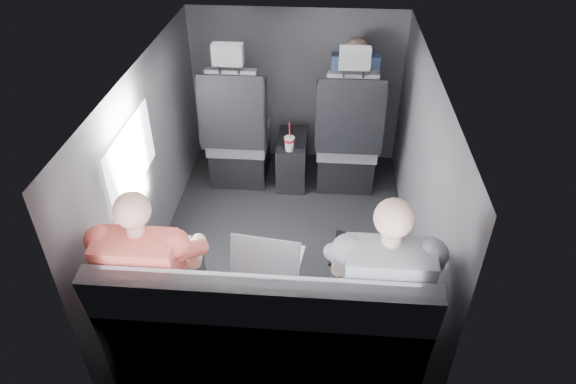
# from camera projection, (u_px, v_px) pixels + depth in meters

# --- Properties ---
(floor) EXTENTS (2.60, 2.60, 0.00)m
(floor) POSITION_uv_depth(u_px,v_px,m) (284.00, 245.00, 3.77)
(floor) COLOR black
(floor) RESTS_ON ground
(ceiling) EXTENTS (2.60, 2.60, 0.00)m
(ceiling) POSITION_uv_depth(u_px,v_px,m) (282.00, 71.00, 2.98)
(ceiling) COLOR #B2B2AD
(ceiling) RESTS_ON panel_back
(panel_left) EXTENTS (0.02, 2.60, 1.35)m
(panel_left) POSITION_uv_depth(u_px,v_px,m) (149.00, 162.00, 3.43)
(panel_left) COLOR #56565B
(panel_left) RESTS_ON floor
(panel_right) EXTENTS (0.02, 2.60, 1.35)m
(panel_right) POSITION_uv_depth(u_px,v_px,m) (421.00, 174.00, 3.32)
(panel_right) COLOR #56565B
(panel_right) RESTS_ON floor
(panel_front) EXTENTS (1.80, 0.02, 1.35)m
(panel_front) POSITION_uv_depth(u_px,v_px,m) (296.00, 87.00, 4.43)
(panel_front) COLOR #56565B
(panel_front) RESTS_ON floor
(panel_back) EXTENTS (1.80, 0.02, 1.35)m
(panel_back) POSITION_uv_depth(u_px,v_px,m) (258.00, 323.00, 2.32)
(panel_back) COLOR #56565B
(panel_back) RESTS_ON floor
(side_window) EXTENTS (0.02, 0.75, 0.42)m
(side_window) POSITION_uv_depth(u_px,v_px,m) (132.00, 157.00, 3.06)
(side_window) COLOR white
(side_window) RESTS_ON panel_left
(seatbelt) EXTENTS (0.35, 0.11, 0.59)m
(seatbelt) POSITION_uv_depth(u_px,v_px,m) (351.00, 108.00, 3.82)
(seatbelt) COLOR black
(seatbelt) RESTS_ON front_seat_right
(front_seat_left) EXTENTS (0.52, 0.58, 1.26)m
(front_seat_left) POSITION_uv_depth(u_px,v_px,m) (238.00, 139.00, 4.24)
(front_seat_left) COLOR black
(front_seat_left) RESTS_ON floor
(front_seat_right) EXTENTS (0.52, 0.58, 1.26)m
(front_seat_right) POSITION_uv_depth(u_px,v_px,m) (347.00, 143.00, 4.19)
(front_seat_right) COLOR black
(front_seat_right) RESTS_ON floor
(center_console) EXTENTS (0.24, 0.48, 0.41)m
(center_console) POSITION_uv_depth(u_px,v_px,m) (292.00, 159.00, 4.36)
(center_console) COLOR black
(center_console) RESTS_ON floor
(rear_bench) EXTENTS (1.60, 0.57, 0.92)m
(rear_bench) POSITION_uv_depth(u_px,v_px,m) (266.00, 334.00, 2.73)
(rear_bench) COLOR slate
(rear_bench) RESTS_ON floor
(soda_cup) EXTENTS (0.09, 0.09, 0.26)m
(soda_cup) POSITION_uv_depth(u_px,v_px,m) (289.00, 143.00, 4.06)
(soda_cup) COLOR white
(soda_cup) RESTS_ON center_console
(laptop_white) EXTENTS (0.35, 0.37, 0.22)m
(laptop_white) POSITION_uv_depth(u_px,v_px,m) (164.00, 254.00, 2.76)
(laptop_white) COLOR white
(laptop_white) RESTS_ON passenger_rear_left
(laptop_silver) EXTENTS (0.39, 0.36, 0.26)m
(laptop_silver) POSITION_uv_depth(u_px,v_px,m) (267.00, 258.00, 2.73)
(laptop_silver) COLOR #BCBCC1
(laptop_silver) RESTS_ON rear_bench
(laptop_black) EXTENTS (0.41, 0.40, 0.26)m
(laptop_black) POSITION_uv_depth(u_px,v_px,m) (367.00, 257.00, 2.74)
(laptop_black) COLOR black
(laptop_black) RESTS_ON passenger_rear_right
(passenger_rear_left) EXTENTS (0.48, 0.61, 1.20)m
(passenger_rear_left) POSITION_uv_depth(u_px,v_px,m) (155.00, 273.00, 2.66)
(passenger_rear_left) COLOR #333338
(passenger_rear_left) RESTS_ON rear_bench
(passenger_rear_right) EXTENTS (0.50, 0.62, 1.23)m
(passenger_rear_right) POSITION_uv_depth(u_px,v_px,m) (380.00, 284.00, 2.58)
(passenger_rear_right) COLOR navy
(passenger_rear_right) RESTS_ON rear_bench
(passenger_front_right) EXTENTS (0.38, 0.38, 0.75)m
(passenger_front_right) POSITION_uv_depth(u_px,v_px,m) (353.00, 91.00, 4.19)
(passenger_front_right) COLOR navy
(passenger_front_right) RESTS_ON front_seat_right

